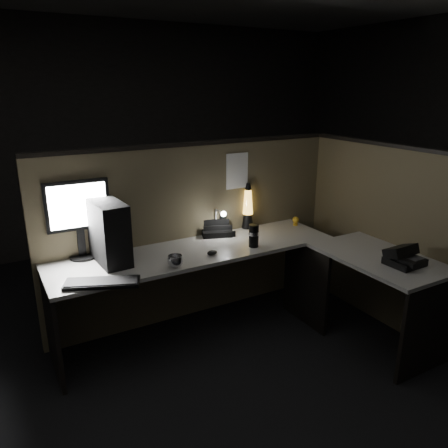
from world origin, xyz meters
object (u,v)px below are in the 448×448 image
pc_tower (109,232)px  keyboard (102,283)px  monitor (78,212)px  lava_lamp (248,209)px  desk_phone (403,257)px

pc_tower → keyboard: size_ratio=0.95×
monitor → lava_lamp: 1.48m
lava_lamp → keyboard: bearing=-159.8°
desk_phone → keyboard: bearing=158.2°
lava_lamp → pc_tower: bearing=-172.5°
monitor → desk_phone: 2.38m
keyboard → desk_phone: desk_phone is taller
monitor → desk_phone: size_ratio=2.26×
pc_tower → monitor: 0.28m
pc_tower → keyboard: pc_tower is taller
keyboard → pc_tower: bearing=90.1°
pc_tower → keyboard: 0.46m
keyboard → desk_phone: size_ratio=1.83×
pc_tower → lava_lamp: 1.32m
keyboard → desk_phone: bearing=3.3°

